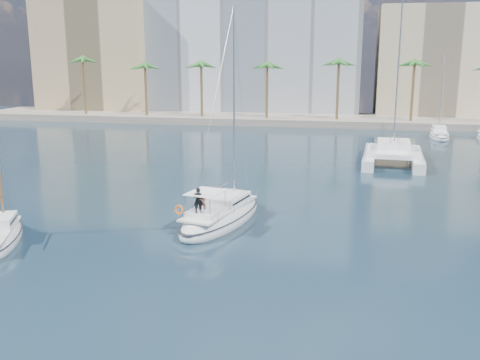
# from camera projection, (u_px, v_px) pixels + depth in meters

# --- Properties ---
(ground) EXTENTS (160.00, 160.00, 0.00)m
(ground) POSITION_uv_depth(u_px,v_px,m) (239.00, 232.00, 35.53)
(ground) COLOR black
(ground) RESTS_ON ground
(quay) EXTENTS (120.00, 14.00, 1.20)m
(quay) POSITION_uv_depth(u_px,v_px,m) (306.00, 119.00, 93.71)
(quay) COLOR gray
(quay) RESTS_ON ground
(building_modern) EXTENTS (42.00, 16.00, 28.00)m
(building_modern) POSITION_uv_depth(u_px,v_px,m) (251.00, 43.00, 104.42)
(building_modern) COLOR silver
(building_modern) RESTS_ON ground
(building_tan_left) EXTENTS (22.00, 14.00, 22.00)m
(building_tan_left) POSITION_uv_depth(u_px,v_px,m) (100.00, 58.00, 106.91)
(building_tan_left) COLOR tan
(building_tan_left) RESTS_ON ground
(building_beige) EXTENTS (20.00, 14.00, 20.00)m
(building_beige) POSITION_uv_depth(u_px,v_px,m) (434.00, 64.00, 96.07)
(building_beige) COLOR beige
(building_beige) RESTS_ON ground
(palm_left) EXTENTS (3.60, 3.60, 12.30)m
(palm_left) POSITION_uv_depth(u_px,v_px,m) (113.00, 63.00, 94.09)
(palm_left) COLOR brown
(palm_left) RESTS_ON ground
(palm_centre) EXTENTS (3.60, 3.60, 12.30)m
(palm_centre) POSITION_uv_depth(u_px,v_px,m) (306.00, 63.00, 87.71)
(palm_centre) COLOR brown
(palm_centre) RESTS_ON ground
(main_sloop) EXTENTS (5.63, 10.94, 15.53)m
(main_sloop) POSITION_uv_depth(u_px,v_px,m) (221.00, 216.00, 37.36)
(main_sloop) COLOR silver
(main_sloop) RESTS_ON ground
(small_sloop) EXTENTS (5.06, 7.88, 10.84)m
(small_sloop) POSITION_uv_depth(u_px,v_px,m) (0.00, 237.00, 33.21)
(small_sloop) COLOR silver
(small_sloop) RESTS_ON ground
(catamaran) EXTENTS (7.02, 12.74, 17.95)m
(catamaran) POSITION_uv_depth(u_px,v_px,m) (393.00, 153.00, 58.28)
(catamaran) COLOR silver
(catamaran) RESTS_ON ground
(seagull) EXTENTS (1.01, 0.43, 0.19)m
(seagull) POSITION_uv_depth(u_px,v_px,m) (240.00, 201.00, 40.80)
(seagull) COLOR silver
(seagull) RESTS_ON ground
(moored_yacht_a) EXTENTS (3.37, 9.52, 11.90)m
(moored_yacht_a) POSITION_uv_depth(u_px,v_px,m) (439.00, 138.00, 76.71)
(moored_yacht_a) COLOR silver
(moored_yacht_a) RESTS_ON ground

